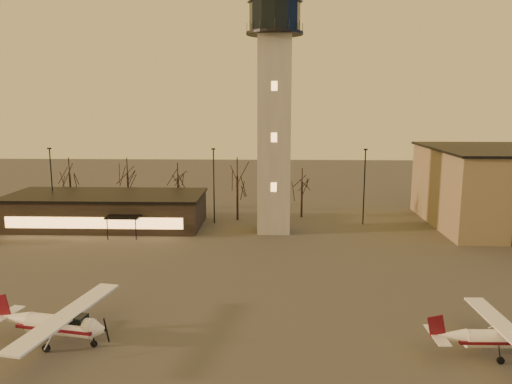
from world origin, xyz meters
TOP-DOWN VIEW (x-y plane):
  - ground at (0.00, 0.00)m, footprint 220.00×220.00m
  - control_tower at (0.00, 30.00)m, footprint 6.80×6.80m
  - terminal at (-21.99, 31.98)m, footprint 25.40×12.20m
  - light_poles at (0.50, 31.00)m, footprint 58.50×12.25m
  - tree_row at (-13.70, 39.16)m, footprint 37.20×9.20m
  - cessna_front at (14.54, -1.13)m, footprint 7.90×9.99m
  - cessna_rear at (-14.21, -0.56)m, footprint 9.13×11.48m

SIDE VIEW (x-z plane):
  - ground at x=0.00m, z-range 0.00..0.00m
  - cessna_front at x=14.54m, z-range -0.44..2.33m
  - cessna_rear at x=-14.21m, z-range -0.50..2.66m
  - terminal at x=-21.99m, z-range 0.01..4.31m
  - light_poles at x=0.50m, z-range 0.34..10.48m
  - tree_row at x=-13.70m, z-range 1.54..10.34m
  - control_tower at x=0.00m, z-range 0.03..32.63m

